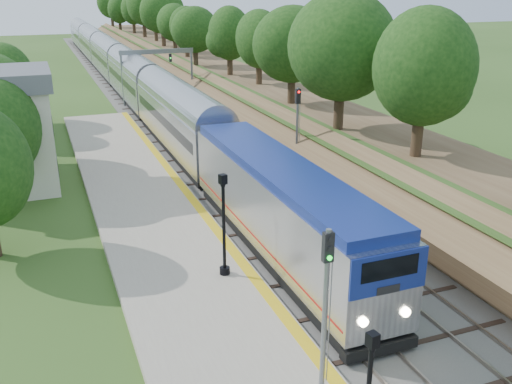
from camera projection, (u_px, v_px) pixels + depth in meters
name	position (u px, v px, depth m)	size (l,w,h in m)	color
trackbed	(147.00, 96.00, 70.22)	(9.50, 170.00, 0.28)	#4C4944
platform	(172.00, 252.00, 29.22)	(6.40, 68.00, 0.38)	gray
yellow_stripe	(225.00, 241.00, 30.12)	(0.55, 68.00, 0.01)	gold
embankment	(212.00, 77.00, 72.40)	(10.64, 170.00, 11.70)	brown
signal_gantry	(157.00, 62.00, 64.36)	(8.40, 0.38, 6.20)	slate
trees_behind_platform	(35.00, 159.00, 29.79)	(7.82, 53.32, 7.21)	#332316
train	(121.00, 71.00, 74.78)	(3.16, 126.69, 4.65)	black
lamppost_far	(224.00, 231.00, 25.95)	(0.48, 0.48, 4.90)	black
signal_platform	(326.00, 293.00, 18.08)	(0.34, 0.27, 5.77)	slate
signal_farside	(297.00, 122.00, 40.07)	(0.35, 0.27, 6.30)	slate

